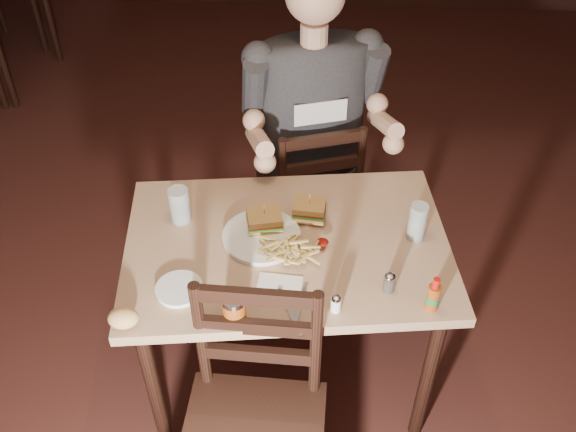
{
  "coord_description": "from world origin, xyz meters",
  "views": [
    {
      "loc": [
        0.28,
        -1.77,
        2.31
      ],
      "look_at": [
        0.19,
        -0.15,
        0.85
      ],
      "focal_mm": 40.0,
      "sensor_mm": 36.0,
      "label": 1
    }
  ],
  "objects_px": {
    "hot_sauce": "(434,294)",
    "syrup_dispenser": "(234,309)",
    "diner": "(315,97)",
    "glass_right": "(417,222)",
    "side_plate": "(179,290)",
    "glass_left": "(180,205)",
    "chair_far": "(309,192)",
    "main_table": "(287,261)",
    "dinner_plate": "(262,237)"
  },
  "relations": [
    {
      "from": "main_table",
      "to": "diner",
      "type": "xyz_separation_m",
      "value": [
        0.08,
        0.63,
        0.29
      ]
    },
    {
      "from": "diner",
      "to": "dinner_plate",
      "type": "xyz_separation_m",
      "value": [
        -0.17,
        -0.61,
        -0.19
      ]
    },
    {
      "from": "dinner_plate",
      "to": "glass_left",
      "type": "bearing_deg",
      "value": 163.88
    },
    {
      "from": "glass_left",
      "to": "side_plate",
      "type": "relative_size",
      "value": 0.91
    },
    {
      "from": "dinner_plate",
      "to": "glass_left",
      "type": "relative_size",
      "value": 1.96
    },
    {
      "from": "glass_right",
      "to": "main_table",
      "type": "bearing_deg",
      "value": -172.89
    },
    {
      "from": "main_table",
      "to": "chair_far",
      "type": "relative_size",
      "value": 1.35
    },
    {
      "from": "main_table",
      "to": "glass_right",
      "type": "height_order",
      "value": "glass_right"
    },
    {
      "from": "hot_sauce",
      "to": "side_plate",
      "type": "xyz_separation_m",
      "value": [
        -0.79,
        0.03,
        -0.06
      ]
    },
    {
      "from": "syrup_dispenser",
      "to": "side_plate",
      "type": "bearing_deg",
      "value": 144.49
    },
    {
      "from": "chair_far",
      "to": "glass_left",
      "type": "bearing_deg",
      "value": 35.74
    },
    {
      "from": "dinner_plate",
      "to": "syrup_dispenser",
      "type": "relative_size",
      "value": 2.68
    },
    {
      "from": "glass_right",
      "to": "diner",
      "type": "bearing_deg",
      "value": 122.37
    },
    {
      "from": "main_table",
      "to": "syrup_dispenser",
      "type": "relative_size",
      "value": 12.07
    },
    {
      "from": "main_table",
      "to": "chair_far",
      "type": "height_order",
      "value": "chair_far"
    },
    {
      "from": "syrup_dispenser",
      "to": "side_plate",
      "type": "distance_m",
      "value": 0.22
    },
    {
      "from": "diner",
      "to": "glass_left",
      "type": "xyz_separation_m",
      "value": [
        -0.46,
        -0.53,
        -0.13
      ]
    },
    {
      "from": "dinner_plate",
      "to": "chair_far",
      "type": "bearing_deg",
      "value": 77.14
    },
    {
      "from": "diner",
      "to": "dinner_plate",
      "type": "distance_m",
      "value": 0.66
    },
    {
      "from": "glass_right",
      "to": "side_plate",
      "type": "bearing_deg",
      "value": -159.34
    },
    {
      "from": "main_table",
      "to": "side_plate",
      "type": "height_order",
      "value": "side_plate"
    },
    {
      "from": "glass_left",
      "to": "diner",
      "type": "bearing_deg",
      "value": 48.86
    },
    {
      "from": "glass_left",
      "to": "hot_sauce",
      "type": "distance_m",
      "value": 0.92
    },
    {
      "from": "main_table",
      "to": "diner",
      "type": "bearing_deg",
      "value": 83.01
    },
    {
      "from": "chair_far",
      "to": "hot_sauce",
      "type": "height_order",
      "value": "hot_sauce"
    },
    {
      "from": "chair_far",
      "to": "glass_right",
      "type": "height_order",
      "value": "glass_right"
    },
    {
      "from": "chair_far",
      "to": "syrup_dispenser",
      "type": "height_order",
      "value": "chair_far"
    },
    {
      "from": "diner",
      "to": "glass_left",
      "type": "bearing_deg",
      "value": -147.79
    },
    {
      "from": "hot_sauce",
      "to": "syrup_dispenser",
      "type": "height_order",
      "value": "hot_sauce"
    },
    {
      "from": "main_table",
      "to": "side_plate",
      "type": "xyz_separation_m",
      "value": [
        -0.33,
        -0.24,
        0.1
      ]
    },
    {
      "from": "glass_right",
      "to": "side_plate",
      "type": "height_order",
      "value": "glass_right"
    },
    {
      "from": "hot_sauce",
      "to": "syrup_dispenser",
      "type": "xyz_separation_m",
      "value": [
        -0.6,
        -0.08,
        -0.02
      ]
    },
    {
      "from": "glass_right",
      "to": "syrup_dispenser",
      "type": "bearing_deg",
      "value": -145.83
    },
    {
      "from": "syrup_dispenser",
      "to": "side_plate",
      "type": "xyz_separation_m",
      "value": [
        -0.19,
        0.1,
        -0.04
      ]
    },
    {
      "from": "diner",
      "to": "chair_far",
      "type": "bearing_deg",
      "value": 90.0
    },
    {
      "from": "chair_far",
      "to": "syrup_dispenser",
      "type": "xyz_separation_m",
      "value": [
        -0.2,
        -1.02,
        0.38
      ]
    },
    {
      "from": "glass_right",
      "to": "syrup_dispenser",
      "type": "xyz_separation_m",
      "value": [
        -0.58,
        -0.39,
        -0.02
      ]
    },
    {
      "from": "syrup_dispenser",
      "to": "diner",
      "type": "bearing_deg",
      "value": 70.54
    },
    {
      "from": "main_table",
      "to": "side_plate",
      "type": "bearing_deg",
      "value": -144.51
    },
    {
      "from": "glass_right",
      "to": "side_plate",
      "type": "relative_size",
      "value": 0.95
    },
    {
      "from": "main_table",
      "to": "syrup_dispenser",
      "type": "bearing_deg",
      "value": -112.56
    },
    {
      "from": "syrup_dispenser",
      "to": "side_plate",
      "type": "relative_size",
      "value": 0.67
    },
    {
      "from": "hot_sauce",
      "to": "main_table",
      "type": "bearing_deg",
      "value": 150.24
    },
    {
      "from": "glass_left",
      "to": "side_plate",
      "type": "height_order",
      "value": "glass_left"
    },
    {
      "from": "dinner_plate",
      "to": "side_plate",
      "type": "bearing_deg",
      "value": -133.8
    },
    {
      "from": "diner",
      "to": "dinner_plate",
      "type": "bearing_deg",
      "value": -121.87
    },
    {
      "from": "hot_sauce",
      "to": "dinner_plate",
      "type": "bearing_deg",
      "value": 153.11
    },
    {
      "from": "glass_right",
      "to": "syrup_dispenser",
      "type": "distance_m",
      "value": 0.7
    },
    {
      "from": "glass_right",
      "to": "syrup_dispenser",
      "type": "height_order",
      "value": "glass_right"
    },
    {
      "from": "main_table",
      "to": "side_plate",
      "type": "relative_size",
      "value": 8.04
    }
  ]
}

